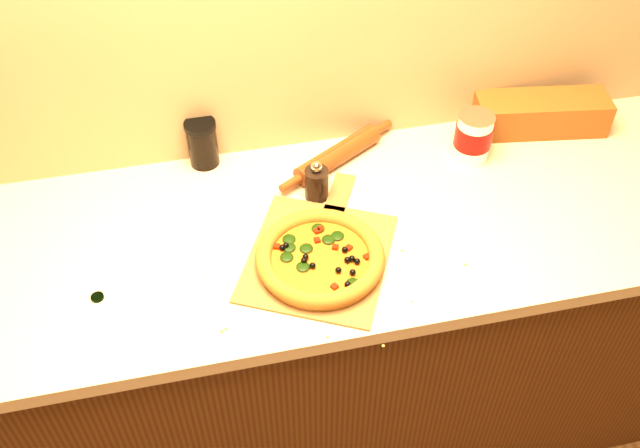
{
  "coord_description": "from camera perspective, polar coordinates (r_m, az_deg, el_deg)",
  "views": [
    {
      "loc": [
        -0.15,
        0.24,
        2.16
      ],
      "look_at": [
        0.1,
        1.38,
        0.96
      ],
      "focal_mm": 40.0,
      "sensor_mm": 36.0,
      "label": 1
    }
  ],
  "objects": [
    {
      "name": "cabinet",
      "position": [
        2.1,
        -2.96,
        -9.59
      ],
      "size": [
        2.8,
        0.65,
        0.86
      ],
      "primitive_type": "cube",
      "color": "#451E0E",
      "rests_on": "ground"
    },
    {
      "name": "countertop",
      "position": [
        1.75,
        -3.51,
        -1.18
      ],
      "size": [
        2.84,
        0.68,
        0.04
      ],
      "primitive_type": "cube",
      "color": "beige",
      "rests_on": "cabinet"
    },
    {
      "name": "pizza_peel",
      "position": [
        1.68,
        -0.03,
        -2.36
      ],
      "size": [
        0.44,
        0.51,
        0.01
      ],
      "rotation": [
        0.0,
        0.0,
        -0.46
      ],
      "color": "brown",
      "rests_on": "countertop"
    },
    {
      "name": "pizza",
      "position": [
        1.64,
        -0.0,
        -2.69
      ],
      "size": [
        0.3,
        0.3,
        0.04
      ],
      "color": "#B7712D",
      "rests_on": "pizza_peel"
    },
    {
      "name": "bottle_cap",
      "position": [
        1.67,
        -17.38,
        -5.6
      ],
      "size": [
        0.04,
        0.04,
        0.01
      ],
      "primitive_type": "cylinder",
      "rotation": [
        0.0,
        0.0,
        -0.36
      ],
      "color": "black",
      "rests_on": "countertop"
    },
    {
      "name": "pepper_grinder",
      "position": [
        1.79,
        -0.28,
        3.32
      ],
      "size": [
        0.06,
        0.06,
        0.11
      ],
      "color": "black",
      "rests_on": "countertop"
    },
    {
      "name": "rolling_pin",
      "position": [
        1.91,
        1.44,
        5.56
      ],
      "size": [
        0.35,
        0.22,
        0.05
      ],
      "rotation": [
        0.0,
        0.0,
        0.53
      ],
      "color": "#5D2810",
      "rests_on": "countertop"
    },
    {
      "name": "coffee_canister",
      "position": [
        1.94,
        12.15,
        6.88
      ],
      "size": [
        0.1,
        0.1,
        0.14
      ],
      "color": "silver",
      "rests_on": "countertop"
    },
    {
      "name": "bread_bag",
      "position": [
        2.1,
        17.24,
        8.42
      ],
      "size": [
        0.38,
        0.17,
        0.1
      ],
      "primitive_type": "cube",
      "rotation": [
        0.0,
        0.0,
        -0.15
      ],
      "color": "brown",
      "rests_on": "countertop"
    },
    {
      "name": "dark_jar",
      "position": [
        1.9,
        -9.39,
        6.42
      ],
      "size": [
        0.08,
        0.08,
        0.13
      ],
      "color": "black",
      "rests_on": "countertop"
    }
  ]
}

